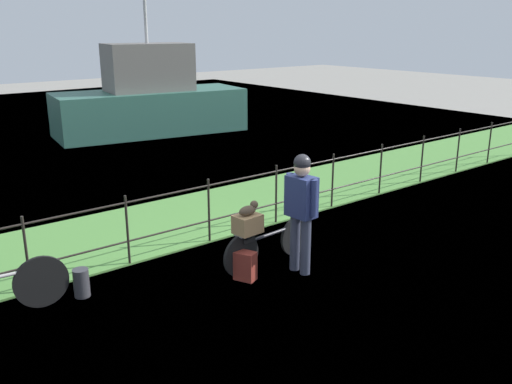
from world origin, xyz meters
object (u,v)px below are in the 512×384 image
object	(u,v)px
cyclist_person	(301,203)
mooring_bollard	(81,283)
bicycle_main	(269,244)
wooden_crate	(248,224)
moored_boat_near	(150,101)
backpack_on_paving	(245,266)
terrier_dog	(249,209)

from	to	relation	value
cyclist_person	mooring_bollard	size ratio (longest dim) A/B	4.55
bicycle_main	mooring_bollard	size ratio (longest dim) A/B	4.55
wooden_crate	moored_boat_near	xyz separation A→B (m)	(3.99, 10.16, 0.29)
bicycle_main	mooring_bollard	bearing A→B (deg)	163.11
bicycle_main	backpack_on_paving	world-z (taller)	bicycle_main
backpack_on_paving	mooring_bollard	size ratio (longest dim) A/B	1.08
terrier_dog	cyclist_person	size ratio (longest dim) A/B	0.19
mooring_bollard	wooden_crate	bearing A→B (deg)	-20.62
bicycle_main	moored_boat_near	size ratio (longest dim) A/B	0.28
moored_boat_near	bicycle_main	bearing A→B (deg)	-109.50
cyclist_person	backpack_on_paving	distance (m)	1.13
wooden_crate	cyclist_person	size ratio (longest dim) A/B	0.21
wooden_crate	terrier_dog	bearing A→B (deg)	4.18
moored_boat_near	terrier_dog	bearing A→B (deg)	-111.30
terrier_dog	mooring_bollard	distance (m)	2.35
bicycle_main	mooring_bollard	world-z (taller)	bicycle_main
bicycle_main	cyclist_person	bearing A→B (deg)	-64.74
wooden_crate	terrier_dog	world-z (taller)	terrier_dog
cyclist_person	moored_boat_near	bearing A→B (deg)	72.25
bicycle_main	moored_boat_near	bearing A→B (deg)	70.50
wooden_crate	backpack_on_paving	xyz separation A→B (m)	(-0.15, -0.14, -0.53)
cyclist_person	mooring_bollard	distance (m)	3.03
wooden_crate	moored_boat_near	distance (m)	10.92
wooden_crate	moored_boat_near	bearing A→B (deg)	68.58
terrier_dog	cyclist_person	xyz separation A→B (m)	(0.58, -0.41, 0.07)
backpack_on_paving	moored_boat_near	distance (m)	11.13
bicycle_main	terrier_dog	size ratio (longest dim) A/B	5.27
moored_boat_near	mooring_bollard	bearing A→B (deg)	-122.82
terrier_dog	moored_boat_near	bearing A→B (deg)	68.70
wooden_crate	terrier_dog	distance (m)	0.21
cyclist_person	backpack_on_paving	size ratio (longest dim) A/B	4.21
cyclist_person	moored_boat_near	size ratio (longest dim) A/B	0.28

